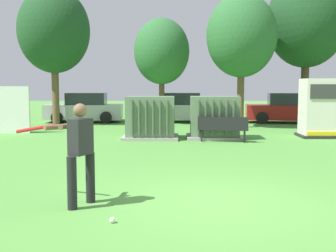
{
  "coord_description": "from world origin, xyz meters",
  "views": [
    {
      "loc": [
        -0.63,
        -7.27,
        2.04
      ],
      "look_at": [
        -0.91,
        3.5,
        1.0
      ],
      "focal_mm": 45.17,
      "sensor_mm": 36.0,
      "label": 1
    }
  ],
  "objects_px": {
    "park_bench": "(223,127)",
    "parked_car_leftmost": "(85,109)",
    "generator_enclosure": "(320,108)",
    "parked_car_left_of_center": "(179,108)",
    "sports_ball": "(112,220)",
    "transformer_mid_west": "(214,118)",
    "batter": "(78,149)",
    "transformer_west": "(151,118)",
    "parked_car_right_of_center": "(286,109)"
  },
  "relations": [
    {
      "from": "park_bench",
      "to": "parked_car_leftmost",
      "type": "height_order",
      "value": "parked_car_leftmost"
    },
    {
      "from": "generator_enclosure",
      "to": "parked_car_leftmost",
      "type": "distance_m",
      "value": 12.6
    },
    {
      "from": "parked_car_left_of_center",
      "to": "parked_car_leftmost",
      "type": "bearing_deg",
      "value": -176.35
    },
    {
      "from": "sports_ball",
      "to": "parked_car_leftmost",
      "type": "relative_size",
      "value": 0.02
    },
    {
      "from": "park_bench",
      "to": "parked_car_leftmost",
      "type": "xyz_separation_m",
      "value": [
        -6.82,
        8.06,
        0.22
      ]
    },
    {
      "from": "transformer_mid_west",
      "to": "batter",
      "type": "relative_size",
      "value": 1.21
    },
    {
      "from": "parked_car_leftmost",
      "to": "parked_car_left_of_center",
      "type": "distance_m",
      "value": 5.24
    },
    {
      "from": "transformer_mid_west",
      "to": "parked_car_leftmost",
      "type": "distance_m",
      "value": 9.66
    },
    {
      "from": "sports_ball",
      "to": "transformer_west",
      "type": "bearing_deg",
      "value": 90.55
    },
    {
      "from": "transformer_mid_west",
      "to": "sports_ball",
      "type": "distance_m",
      "value": 10.39
    },
    {
      "from": "parked_car_left_of_center",
      "to": "parked_car_right_of_center",
      "type": "bearing_deg",
      "value": -4.01
    },
    {
      "from": "park_bench",
      "to": "parked_car_left_of_center",
      "type": "distance_m",
      "value": 8.54
    },
    {
      "from": "transformer_mid_west",
      "to": "parked_car_right_of_center",
      "type": "xyz_separation_m",
      "value": [
        4.49,
        6.99,
        -0.04
      ]
    },
    {
      "from": "generator_enclosure",
      "to": "parked_car_right_of_center",
      "type": "relative_size",
      "value": 0.53
    },
    {
      "from": "transformer_west",
      "to": "parked_car_leftmost",
      "type": "height_order",
      "value": "same"
    },
    {
      "from": "transformer_west",
      "to": "batter",
      "type": "height_order",
      "value": "batter"
    },
    {
      "from": "generator_enclosure",
      "to": "transformer_west",
      "type": "bearing_deg",
      "value": -173.72
    },
    {
      "from": "transformer_west",
      "to": "park_bench",
      "type": "distance_m",
      "value": 2.81
    },
    {
      "from": "batter",
      "to": "sports_ball",
      "type": "bearing_deg",
      "value": -52.08
    },
    {
      "from": "transformer_west",
      "to": "park_bench",
      "type": "height_order",
      "value": "transformer_west"
    },
    {
      "from": "sports_ball",
      "to": "parked_car_leftmost",
      "type": "height_order",
      "value": "parked_car_leftmost"
    },
    {
      "from": "generator_enclosure",
      "to": "transformer_mid_west",
      "type": "bearing_deg",
      "value": -172.14
    },
    {
      "from": "parked_car_leftmost",
      "to": "parked_car_right_of_center",
      "type": "bearing_deg",
      "value": -0.39
    },
    {
      "from": "transformer_west",
      "to": "sports_ball",
      "type": "xyz_separation_m",
      "value": [
        0.1,
        -9.94,
        -0.74
      ]
    },
    {
      "from": "park_bench",
      "to": "sports_ball",
      "type": "height_order",
      "value": "park_bench"
    },
    {
      "from": "transformer_west",
      "to": "batter",
      "type": "xyz_separation_m",
      "value": [
        -0.62,
        -9.03,
        0.19
      ]
    },
    {
      "from": "generator_enclosure",
      "to": "parked_car_leftmost",
      "type": "bearing_deg",
      "value": 149.0
    },
    {
      "from": "sports_ball",
      "to": "transformer_mid_west",
      "type": "bearing_deg",
      "value": 76.99
    },
    {
      "from": "transformer_west",
      "to": "batter",
      "type": "distance_m",
      "value": 9.05
    },
    {
      "from": "batter",
      "to": "park_bench",
      "type": "bearing_deg",
      "value": 68.13
    },
    {
      "from": "sports_ball",
      "to": "parked_car_left_of_center",
      "type": "xyz_separation_m",
      "value": [
        0.98,
        17.49,
        0.71
      ]
    },
    {
      "from": "transformer_mid_west",
      "to": "park_bench",
      "type": "distance_m",
      "value": 1.05
    },
    {
      "from": "park_bench",
      "to": "parked_car_right_of_center",
      "type": "distance_m",
      "value": 9.04
    },
    {
      "from": "transformer_mid_west",
      "to": "generator_enclosure",
      "type": "bearing_deg",
      "value": 7.86
    },
    {
      "from": "transformer_mid_west",
      "to": "parked_car_left_of_center",
      "type": "height_order",
      "value": "same"
    },
    {
      "from": "sports_ball",
      "to": "parked_car_left_of_center",
      "type": "distance_m",
      "value": 17.54
    },
    {
      "from": "park_bench",
      "to": "transformer_west",
      "type": "bearing_deg",
      "value": 162.56
    },
    {
      "from": "generator_enclosure",
      "to": "park_bench",
      "type": "xyz_separation_m",
      "value": [
        -3.97,
        -1.57,
        -0.6
      ]
    },
    {
      "from": "generator_enclosure",
      "to": "sports_ball",
      "type": "height_order",
      "value": "generator_enclosure"
    },
    {
      "from": "transformer_west",
      "to": "parked_car_right_of_center",
      "type": "distance_m",
      "value": 9.94
    },
    {
      "from": "transformer_west",
      "to": "transformer_mid_west",
      "type": "bearing_deg",
      "value": 3.52
    },
    {
      "from": "park_bench",
      "to": "parked_car_leftmost",
      "type": "relative_size",
      "value": 0.43
    },
    {
      "from": "transformer_mid_west",
      "to": "park_bench",
      "type": "relative_size",
      "value": 1.14
    },
    {
      "from": "batter",
      "to": "parked_car_right_of_center",
      "type": "relative_size",
      "value": 0.4
    },
    {
      "from": "transformer_mid_west",
      "to": "parked_car_leftmost",
      "type": "height_order",
      "value": "same"
    },
    {
      "from": "transformer_west",
      "to": "park_bench",
      "type": "bearing_deg",
      "value": -17.44
    },
    {
      "from": "park_bench",
      "to": "sports_ball",
      "type": "bearing_deg",
      "value": -105.79
    },
    {
      "from": "transformer_west",
      "to": "parked_car_left_of_center",
      "type": "distance_m",
      "value": 7.63
    },
    {
      "from": "batter",
      "to": "generator_enclosure",
      "type": "bearing_deg",
      "value": 53.36
    },
    {
      "from": "generator_enclosure",
      "to": "batter",
      "type": "relative_size",
      "value": 1.32
    }
  ]
}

